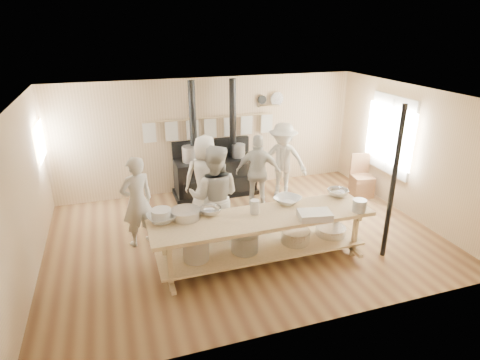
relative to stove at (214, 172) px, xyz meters
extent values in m
plane|color=brown|center=(0.01, -2.12, -0.52)|extent=(7.00, 7.00, 0.00)
plane|color=tan|center=(0.01, 0.38, 0.78)|extent=(7.00, 0.00, 7.00)
plane|color=tan|center=(0.01, -4.62, 0.78)|extent=(7.00, 0.00, 7.00)
plane|color=tan|center=(-3.49, -2.12, 0.78)|extent=(0.00, 5.00, 5.00)
plane|color=tan|center=(3.51, -2.12, 0.78)|extent=(0.00, 5.00, 5.00)
plane|color=tan|center=(0.01, -2.12, 2.08)|extent=(7.00, 7.00, 0.00)
cube|color=beige|center=(3.48, -1.52, 0.98)|extent=(0.06, 1.35, 1.65)
plane|color=white|center=(3.44, -1.52, 0.98)|extent=(0.00, 1.50, 1.50)
cube|color=beige|center=(3.43, -1.52, 0.98)|extent=(0.02, 0.03, 1.50)
plane|color=white|center=(-3.44, -0.12, 1.08)|extent=(0.00, 0.90, 0.90)
cube|color=black|center=(0.01, -0.02, -0.10)|extent=(1.80, 0.70, 0.85)
cube|color=black|center=(0.01, -0.02, -0.47)|extent=(1.90, 0.75, 0.10)
cube|color=black|center=(0.01, 0.28, 0.53)|extent=(1.80, 0.12, 0.35)
cylinder|color=black|center=(-0.44, 0.03, 1.20)|extent=(0.15, 0.15, 1.75)
cylinder|color=black|center=(0.46, 0.03, 1.20)|extent=(0.15, 0.15, 1.75)
cylinder|color=#B2B2B7|center=(-0.54, -0.02, 0.50)|extent=(0.36, 0.36, 0.34)
cylinder|color=gray|center=(0.56, -0.07, 0.48)|extent=(0.30, 0.30, 0.30)
cylinder|color=#A08A5B|center=(0.01, 0.28, 1.20)|extent=(3.00, 0.04, 0.04)
cube|color=white|center=(-1.34, 0.28, 0.98)|extent=(0.28, 0.01, 0.46)
cube|color=white|center=(-0.89, 0.28, 0.98)|extent=(0.28, 0.01, 0.46)
cube|color=white|center=(-0.44, 0.28, 0.98)|extent=(0.28, 0.01, 0.46)
cube|color=white|center=(0.01, 0.28, 0.98)|extent=(0.28, 0.01, 0.46)
cube|color=white|center=(0.46, 0.28, 0.98)|extent=(0.28, 0.01, 0.46)
cube|color=white|center=(0.91, 0.28, 0.98)|extent=(0.28, 0.01, 0.46)
cube|color=white|center=(1.36, 0.28, 0.98)|extent=(0.28, 0.01, 0.46)
cube|color=#A08A5B|center=(1.41, 0.30, 1.38)|extent=(0.50, 0.14, 0.03)
cylinder|color=black|center=(1.26, 0.32, 1.53)|extent=(0.20, 0.04, 0.20)
cylinder|color=silver|center=(1.63, 0.32, 1.53)|extent=(0.32, 0.03, 0.32)
cube|color=#A08A5B|center=(0.01, -3.02, 0.30)|extent=(3.60, 0.90, 0.06)
cube|color=#A08A5B|center=(0.01, -3.02, -0.27)|extent=(3.40, 0.80, 0.04)
cube|color=#A08A5B|center=(0.01, -3.02, -0.32)|extent=(3.30, 0.06, 0.06)
cube|color=#A08A5B|center=(-1.54, -3.32, -0.10)|extent=(0.07, 0.07, 0.85)
cube|color=#A08A5B|center=(-1.54, -2.72, -0.10)|extent=(0.07, 0.07, 0.85)
cube|color=#A08A5B|center=(1.56, -3.32, -0.10)|extent=(0.07, 0.07, 0.85)
cube|color=#A08A5B|center=(1.56, -2.72, -0.10)|extent=(0.07, 0.07, 0.85)
cylinder|color=#B2B2B7|center=(-1.09, -3.02, -0.06)|extent=(0.40, 0.40, 0.38)
cylinder|color=gray|center=(-0.29, -3.02, -0.10)|extent=(0.44, 0.44, 0.30)
cylinder|color=silver|center=(0.61, -3.02, -0.14)|extent=(0.48, 0.48, 0.22)
cylinder|color=silver|center=(1.31, -3.02, -0.18)|extent=(0.52, 0.52, 0.14)
cylinder|color=black|center=(2.06, -3.47, 0.78)|extent=(0.08, 0.08, 2.60)
imported|color=#B2AD9E|center=(-1.85, -1.77, 0.30)|extent=(0.70, 0.59, 1.64)
imported|color=#B2AD9E|center=(-0.58, -2.24, 0.41)|extent=(1.10, 0.99, 1.86)
imported|color=#B2AD9E|center=(-0.48, -1.19, 0.35)|extent=(0.95, 0.74, 1.73)
imported|color=#B2AD9E|center=(0.68, -1.03, 0.28)|extent=(1.02, 0.74, 1.61)
imported|color=#B2AD9E|center=(1.42, -0.58, 0.33)|extent=(1.26, 1.11, 1.70)
cube|color=brown|center=(3.16, -1.17, -0.28)|extent=(0.51, 0.51, 0.48)
cube|color=brown|center=(3.19, -0.97, 0.17)|extent=(0.44, 0.12, 0.53)
imported|color=silver|center=(-1.54, -2.69, 0.38)|extent=(0.53, 0.53, 0.11)
imported|color=silver|center=(-0.77, -2.69, 0.38)|extent=(0.50, 0.50, 0.11)
imported|color=silver|center=(0.59, -2.69, 0.38)|extent=(0.62, 0.62, 0.11)
imported|color=silver|center=(1.56, -2.69, 0.39)|extent=(0.37, 0.37, 0.12)
cube|color=#B2B2B7|center=(0.75, -3.35, 0.39)|extent=(0.56, 0.43, 0.11)
cylinder|color=silver|center=(-1.17, -2.71, 0.40)|extent=(0.61, 0.61, 0.15)
cylinder|color=gray|center=(1.56, -3.35, 0.43)|extent=(0.22, 0.22, 0.21)
cylinder|color=silver|center=(-1.54, -2.69, 0.43)|extent=(0.36, 0.36, 0.20)
cylinder|color=silver|center=(-0.08, -2.89, 0.44)|extent=(0.15, 0.15, 0.23)
camera|label=1|loc=(-2.12, -8.34, 3.22)|focal=30.00mm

